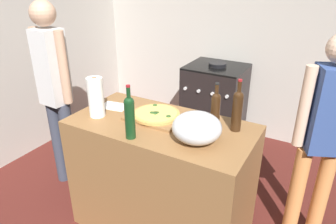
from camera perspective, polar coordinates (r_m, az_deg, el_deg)
The scene contains 15 objects.
ground_plane at distance 3.09m, azimuth 6.76°, elevation -14.41°, with size 4.70×3.31×0.02m, color #511E19.
kitchen_wall_rear at distance 3.80m, azimuth 16.50°, elevation 14.19°, with size 4.70×0.10×2.60m, color #BCB7AD.
kitchen_wall_left at distance 3.77m, azimuth -23.65°, elevation 13.09°, with size 0.10×3.31×2.60m, color #BCB7AD.
counter at distance 2.45m, azimuth -1.18°, elevation -11.94°, with size 1.31×0.67×0.94m, color olive.
cutting_board at distance 2.29m, azimuth -2.16°, elevation -0.84°, with size 0.40×0.32×0.02m, color olive.
pizza at distance 2.28m, azimuth -2.16°, elevation -0.37°, with size 0.35×0.35×0.03m.
mixing_bowl at distance 1.95m, azimuth 5.27°, elevation -2.86°, with size 0.31×0.31×0.19m.
paper_towel_roll at distance 2.32m, azimuth -13.01°, elevation 2.65°, with size 0.11×0.11×0.30m.
wine_bottle_clear at distance 2.10m, azimuth 12.51°, elevation 0.56°, with size 0.07×0.07×0.36m.
wine_bottle_dark at distance 1.97m, azimuth -7.00°, elevation -0.64°, with size 0.07×0.07×0.36m.
wine_bottle_green at distance 2.16m, azimuth 8.67°, elevation 0.90°, with size 0.06×0.06×0.31m.
recipe_sheet at distance 2.51m, azimuth -9.73°, elevation 1.06°, with size 0.21×0.15×0.00m, color white.
stove at distance 3.76m, azimuth 8.45°, elevation 1.54°, with size 0.65×0.60×0.97m.
person_in_stripes at distance 2.89m, azimuth -19.96°, elevation 4.25°, with size 0.38×0.21×1.72m.
person_in_red at distance 2.37m, azimuth 26.34°, elevation -3.58°, with size 0.36×0.27×1.59m.
Camera 1 is at (0.87, -0.89, 1.94)m, focal length 33.45 mm.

